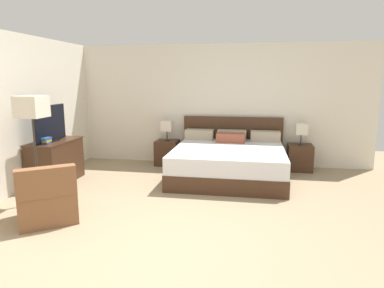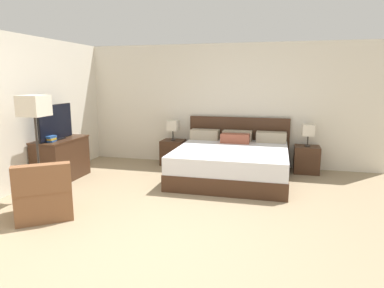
{
  "view_description": "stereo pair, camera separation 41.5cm",
  "coord_description": "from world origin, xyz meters",
  "px_view_note": "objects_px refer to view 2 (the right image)",
  "views": [
    {
      "loc": [
        0.9,
        -3.23,
        1.79
      ],
      "look_at": [
        -0.04,
        2.17,
        0.75
      ],
      "focal_mm": 32.0,
      "sensor_mm": 36.0,
      "label": 1
    },
    {
      "loc": [
        1.31,
        -3.15,
        1.79
      ],
      "look_at": [
        -0.04,
        2.17,
        0.75
      ],
      "focal_mm": 32.0,
      "sensor_mm": 36.0,
      "label": 2
    }
  ],
  "objects_px": {
    "table_lamp_left": "(173,126)",
    "book_red_cover": "(48,141)",
    "bed": "(232,161)",
    "book_small_top": "(48,137)",
    "nightstand_right": "(307,159)",
    "floor_lamp": "(34,112)",
    "armchair_by_window": "(44,196)",
    "tv": "(55,123)",
    "dresser": "(61,158)",
    "book_blue_cover": "(49,139)",
    "nightstand_left": "(173,152)",
    "table_lamp_right": "(308,131)"
  },
  "relations": [
    {
      "from": "dresser",
      "to": "floor_lamp",
      "type": "relative_size",
      "value": 0.68
    },
    {
      "from": "dresser",
      "to": "book_blue_cover",
      "type": "height_order",
      "value": "book_blue_cover"
    },
    {
      "from": "bed",
      "to": "dresser",
      "type": "height_order",
      "value": "bed"
    },
    {
      "from": "bed",
      "to": "armchair_by_window",
      "type": "bearing_deg",
      "value": -131.82
    },
    {
      "from": "table_lamp_left",
      "to": "floor_lamp",
      "type": "height_order",
      "value": "floor_lamp"
    },
    {
      "from": "tv",
      "to": "book_blue_cover",
      "type": "distance_m",
      "value": 0.33
    },
    {
      "from": "book_red_cover",
      "to": "floor_lamp",
      "type": "xyz_separation_m",
      "value": [
        0.33,
        -0.68,
        0.56
      ]
    },
    {
      "from": "book_red_cover",
      "to": "book_small_top",
      "type": "relative_size",
      "value": 1.07
    },
    {
      "from": "armchair_by_window",
      "to": "floor_lamp",
      "type": "relative_size",
      "value": 0.61
    },
    {
      "from": "bed",
      "to": "book_blue_cover",
      "type": "xyz_separation_m",
      "value": [
        -2.96,
        -1.15,
        0.49
      ]
    },
    {
      "from": "table_lamp_right",
      "to": "armchair_by_window",
      "type": "height_order",
      "value": "table_lamp_right"
    },
    {
      "from": "table_lamp_right",
      "to": "dresser",
      "type": "xyz_separation_m",
      "value": [
        -4.33,
        -1.57,
        -0.44
      ]
    },
    {
      "from": "tv",
      "to": "armchair_by_window",
      "type": "distance_m",
      "value": 1.85
    },
    {
      "from": "nightstand_right",
      "to": "floor_lamp",
      "type": "bearing_deg",
      "value": -147.39
    },
    {
      "from": "tv",
      "to": "table_lamp_right",
      "type": "bearing_deg",
      "value": 21.09
    },
    {
      "from": "book_small_top",
      "to": "floor_lamp",
      "type": "relative_size",
      "value": 0.14
    },
    {
      "from": "tv",
      "to": "armchair_by_window",
      "type": "relative_size",
      "value": 0.93
    },
    {
      "from": "armchair_by_window",
      "to": "tv",
      "type": "bearing_deg",
      "value": 119.08
    },
    {
      "from": "bed",
      "to": "nightstand_left",
      "type": "height_order",
      "value": "bed"
    },
    {
      "from": "book_small_top",
      "to": "book_red_cover",
      "type": "bearing_deg",
      "value": 180.0
    },
    {
      "from": "table_lamp_left",
      "to": "floor_lamp",
      "type": "relative_size",
      "value": 0.27
    },
    {
      "from": "bed",
      "to": "armchair_by_window",
      "type": "distance_m",
      "value": 3.23
    },
    {
      "from": "table_lamp_left",
      "to": "table_lamp_right",
      "type": "distance_m",
      "value": 2.71
    },
    {
      "from": "table_lamp_right",
      "to": "dresser",
      "type": "relative_size",
      "value": 0.4
    },
    {
      "from": "tv",
      "to": "book_blue_cover",
      "type": "height_order",
      "value": "tv"
    },
    {
      "from": "book_red_cover",
      "to": "armchair_by_window",
      "type": "bearing_deg",
      "value": -56.52
    },
    {
      "from": "table_lamp_right",
      "to": "floor_lamp",
      "type": "height_order",
      "value": "floor_lamp"
    },
    {
      "from": "nightstand_left",
      "to": "book_blue_cover",
      "type": "distance_m",
      "value": 2.53
    },
    {
      "from": "bed",
      "to": "tv",
      "type": "xyz_separation_m",
      "value": [
        -2.97,
        -0.93,
        0.74
      ]
    },
    {
      "from": "nightstand_right",
      "to": "table_lamp_right",
      "type": "bearing_deg",
      "value": 90.0
    },
    {
      "from": "table_lamp_left",
      "to": "book_small_top",
      "type": "distance_m",
      "value": 2.48
    },
    {
      "from": "book_small_top",
      "to": "armchair_by_window",
      "type": "bearing_deg",
      "value": -56.72
    },
    {
      "from": "book_small_top",
      "to": "armchair_by_window",
      "type": "relative_size",
      "value": 0.22
    },
    {
      "from": "nightstand_right",
      "to": "table_lamp_right",
      "type": "distance_m",
      "value": 0.56
    },
    {
      "from": "armchair_by_window",
      "to": "book_small_top",
      "type": "bearing_deg",
      "value": 123.28
    },
    {
      "from": "nightstand_right",
      "to": "dresser",
      "type": "distance_m",
      "value": 4.6
    },
    {
      "from": "armchair_by_window",
      "to": "bed",
      "type": "bearing_deg",
      "value": 48.18
    },
    {
      "from": "tv",
      "to": "floor_lamp",
      "type": "relative_size",
      "value": 0.57
    },
    {
      "from": "bed",
      "to": "book_small_top",
      "type": "bearing_deg",
      "value": -158.77
    },
    {
      "from": "floor_lamp",
      "to": "book_blue_cover",
      "type": "bearing_deg",
      "value": 114.64
    },
    {
      "from": "dresser",
      "to": "book_small_top",
      "type": "distance_m",
      "value": 0.55
    },
    {
      "from": "bed",
      "to": "nightstand_left",
      "type": "bearing_deg",
      "value": 151.64
    },
    {
      "from": "nightstand_right",
      "to": "armchair_by_window",
      "type": "distance_m",
      "value": 4.7
    },
    {
      "from": "table_lamp_left",
      "to": "book_red_cover",
      "type": "height_order",
      "value": "table_lamp_left"
    },
    {
      "from": "table_lamp_left",
      "to": "dresser",
      "type": "height_order",
      "value": "table_lamp_left"
    },
    {
      "from": "bed",
      "to": "armchair_by_window",
      "type": "relative_size",
      "value": 2.14
    },
    {
      "from": "armchair_by_window",
      "to": "floor_lamp",
      "type": "distance_m",
      "value": 1.29
    },
    {
      "from": "nightstand_left",
      "to": "floor_lamp",
      "type": "height_order",
      "value": "floor_lamp"
    },
    {
      "from": "table_lamp_right",
      "to": "book_red_cover",
      "type": "height_order",
      "value": "table_lamp_right"
    },
    {
      "from": "table_lamp_left",
      "to": "book_blue_cover",
      "type": "distance_m",
      "value": 2.48
    }
  ]
}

